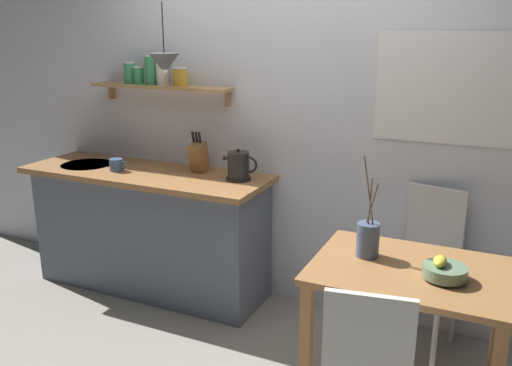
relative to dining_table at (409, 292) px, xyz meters
The scene contains 12 objects.
ground_plane 1.18m from the dining_table, 166.54° to the left, with size 14.00×14.00×0.00m, color gray.
back_wall 1.36m from the dining_table, 130.74° to the left, with size 6.80×0.11×2.70m.
kitchen_counter 2.05m from the dining_table, 164.37° to the left, with size 1.83×0.63×0.92m.
wall_shelf 2.27m from the dining_table, 159.72° to the left, with size 1.11×0.20×0.34m.
dining_table is the anchor object (origin of this frame).
dining_chair_far 0.66m from the dining_table, 90.25° to the left, with size 0.47×0.49×0.98m.
fruit_bowl 0.24m from the dining_table, 20.62° to the right, with size 0.20×0.20×0.11m.
twig_vase 0.33m from the dining_table, 166.63° to the left, with size 0.12×0.12×0.53m.
electric_kettle 1.44m from the dining_table, 154.07° to the left, with size 0.25×0.17×0.22m.
knife_block 1.77m from the dining_table, 157.38° to the left, with size 0.10×0.16×0.30m.
coffee_mug_by_sink 2.22m from the dining_table, 168.09° to the left, with size 0.13×0.10×0.09m.
pendant_lamp 2.06m from the dining_table, 164.57° to the left, with size 0.20×0.20×0.45m.
Camera 1 is at (1.30, -2.74, 1.89)m, focal length 37.82 mm.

